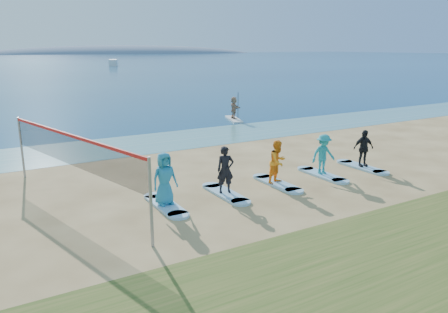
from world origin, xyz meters
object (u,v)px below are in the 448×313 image
volleyball_net (71,150)px  student_0 (165,179)px  paddleboard (234,119)px  surfboard_2 (277,183)px  boat_offshore_b (113,66)px  surfboard_0 (166,205)px  surfboard_3 (322,175)px  surfboard_1 (225,194)px  student_1 (225,170)px  paddleboarder (234,108)px  student_3 (323,154)px  student_4 (363,148)px  surfboard_4 (362,167)px  student_2 (278,162)px

volleyball_net → student_0: bearing=-33.9°
volleyball_net → student_0: 3.24m
paddleboard → surfboard_2: 15.37m
boat_offshore_b → surfboard_0: boat_offshore_b is taller
volleyball_net → surfboard_3: volleyball_net is taller
surfboard_1 → student_1: (0.00, 0.00, 0.90)m
paddleboard → paddleboarder: size_ratio=1.89×
paddleboarder → student_3: 14.51m
volleyball_net → paddleboarder: 18.48m
volleyball_net → student_3: bearing=-10.2°
surfboard_0 → surfboard_3: size_ratio=1.00×
student_0 → student_4: 9.41m
boat_offshore_b → surfboard_1: (-27.95, -106.96, 0.04)m
student_1 → surfboard_4: (7.06, 0.00, -0.90)m
paddleboard → surfboard_3: size_ratio=1.36×
boat_offshore_b → surfboard_2: boat_offshore_b is taller
paddleboarder → student_1: student_1 is taller
surfboard_0 → surfboard_1: size_ratio=1.00×
student_0 → student_2: bearing=-3.8°
paddleboard → surfboard_1: bearing=-104.4°
surfboard_1 → surfboard_4: 7.06m
surfboard_1 → student_3: size_ratio=1.32×
boat_offshore_b → surfboard_3: 109.45m
surfboard_0 → surfboard_4: same height
surfboard_4 → surfboard_1: bearing=180.0°
paddleboarder → surfboard_0: size_ratio=0.72×
volleyball_net → student_2: (7.29, -1.74, -0.98)m
surfboard_2 → surfboard_1: bearing=180.0°
paddleboarder → student_2: size_ratio=0.95×
volleyball_net → paddleboarder: bearing=41.1°
student_0 → surfboard_4: size_ratio=0.81×
student_3 → student_0: bearing=-173.1°
volleyball_net → surfboard_4: (11.99, -1.74, -1.86)m
boat_offshore_b → surfboard_2: size_ratio=3.03×
paddleboarder → student_1: bearing=158.4°
surfboard_1 → surfboard_4: (7.06, 0.00, 0.00)m
student_3 → student_1: bearing=-173.1°
student_0 → surfboard_2: size_ratio=0.81×
surfboard_3 → surfboard_4: same height
surfboard_4 → student_4: (0.00, 0.00, 0.86)m
paddleboard → paddleboarder: bearing=0.0°
paddleboarder → surfboard_2: (-6.61, -13.87, -0.87)m
surfboard_2 → surfboard_4: (4.71, 0.00, 0.00)m
surfboard_2 → student_4: size_ratio=1.35×
student_0 → student_1: (2.35, 0.00, -0.04)m
student_1 → student_3: 4.71m
surfboard_0 → student_3: size_ratio=1.32×
student_0 → surfboard_4: student_0 is taller
volleyball_net → surfboard_0: bearing=-33.9°
student_1 → surfboard_4: 7.12m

